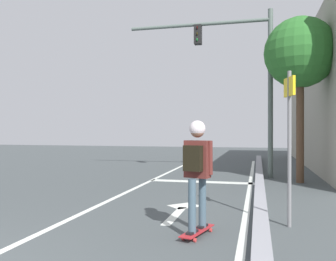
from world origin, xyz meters
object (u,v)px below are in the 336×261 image
at_px(skater, 197,162).
at_px(traffic_signal_mast, 237,64).
at_px(skateboard, 197,231).
at_px(roadside_tree, 300,54).
at_px(street_sign_post, 289,126).

bearing_deg(skater, traffic_signal_mast, 88.38).
distance_m(skater, traffic_signal_mast, 7.39).
distance_m(skateboard, skater, 1.00).
height_order(skateboard, traffic_signal_mast, traffic_signal_mast).
xyz_separation_m(traffic_signal_mast, roadside_tree, (1.84, -0.97, 0.03)).
height_order(skateboard, roadside_tree, roadside_tree).
relative_size(skateboard, street_sign_post, 0.34).
bearing_deg(traffic_signal_mast, roadside_tree, -27.78).
xyz_separation_m(skateboard, roadside_tree, (2.03, 5.91, 3.67)).
relative_size(traffic_signal_mast, roadside_tree, 1.13).
bearing_deg(street_sign_post, traffic_signal_mast, 100.63).
relative_size(skater, roadside_tree, 0.33).
distance_m(skater, street_sign_post, 1.66).
distance_m(skateboard, traffic_signal_mast, 7.79).
bearing_deg(roadside_tree, street_sign_post, -97.90).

